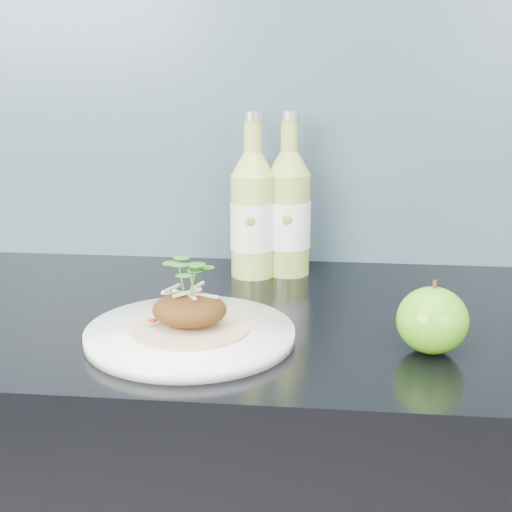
{
  "coord_description": "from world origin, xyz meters",
  "views": [
    {
      "loc": [
        0.09,
        0.72,
        1.25
      ],
      "look_at": [
        -0.01,
        1.63,
        1.0
      ],
      "focal_mm": 50.0,
      "sensor_mm": 36.0,
      "label": 1
    }
  ],
  "objects_px": {
    "green_apple": "(432,320)",
    "cider_bottle_left": "(253,215)",
    "dinner_plate": "(190,334)",
    "cider_bottle_right": "(288,214)"
  },
  "relations": [
    {
      "from": "cider_bottle_right",
      "to": "cider_bottle_left",
      "type": "bearing_deg",
      "value": -168.69
    },
    {
      "from": "green_apple",
      "to": "cider_bottle_left",
      "type": "height_order",
      "value": "cider_bottle_left"
    },
    {
      "from": "dinner_plate",
      "to": "cider_bottle_right",
      "type": "distance_m",
      "value": 0.35
    },
    {
      "from": "green_apple",
      "to": "cider_bottle_right",
      "type": "xyz_separation_m",
      "value": [
        -0.2,
        0.33,
        0.06
      ]
    },
    {
      "from": "dinner_plate",
      "to": "cider_bottle_right",
      "type": "relative_size",
      "value": 1.31
    },
    {
      "from": "green_apple",
      "to": "cider_bottle_left",
      "type": "relative_size",
      "value": 0.38
    },
    {
      "from": "green_apple",
      "to": "cider_bottle_right",
      "type": "distance_m",
      "value": 0.39
    },
    {
      "from": "cider_bottle_left",
      "to": "green_apple",
      "type": "bearing_deg",
      "value": -60.78
    },
    {
      "from": "cider_bottle_left",
      "to": "cider_bottle_right",
      "type": "xyz_separation_m",
      "value": [
        0.06,
        0.02,
        0.0
      ]
    },
    {
      "from": "cider_bottle_left",
      "to": "cider_bottle_right",
      "type": "relative_size",
      "value": 1.0
    }
  ]
}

